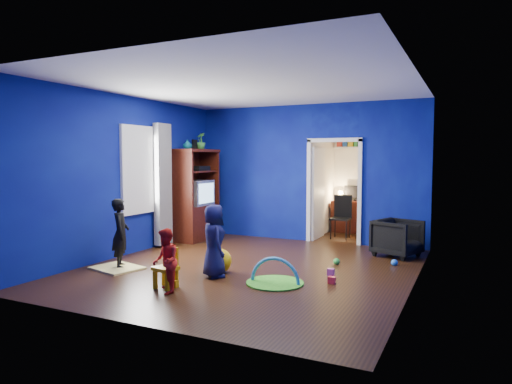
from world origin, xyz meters
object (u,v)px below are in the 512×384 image
at_px(child_black, 121,233).
at_px(hopper_ball, 220,261).
at_px(kid_chair, 166,270).
at_px(armchair, 397,238).
at_px(crt_tv, 197,193).
at_px(tv_armoire, 196,195).
at_px(play_mat, 275,283).
at_px(child_navy, 214,241).
at_px(folding_chair, 341,218).
at_px(study_desk, 351,217).
at_px(toddler_red, 165,261).
at_px(vase, 187,144).

xyz_separation_m(child_black, hopper_ball, (1.60, 0.41, -0.37)).
xyz_separation_m(hopper_ball, kid_chair, (-0.25, -1.04, 0.06)).
relative_size(armchair, crt_tv, 1.05).
xyz_separation_m(armchair, tv_armoire, (-4.22, -0.10, 0.65)).
height_order(hopper_ball, play_mat, hopper_ball).
relative_size(child_navy, crt_tv, 1.55).
distance_m(tv_armoire, folding_chair, 3.21).
bearing_deg(crt_tv, study_desk, 40.83).
xyz_separation_m(tv_armoire, kid_chair, (1.67, -3.33, -0.73)).
distance_m(armchair, kid_chair, 4.28).
bearing_deg(play_mat, kid_chair, -146.88).
bearing_deg(crt_tv, armchair, 1.39).
height_order(toddler_red, folding_chair, folding_chair).
xyz_separation_m(kid_chair, study_desk, (1.15, 5.74, 0.12)).
xyz_separation_m(hopper_ball, play_mat, (1.02, -0.21, -0.18)).
bearing_deg(kid_chair, child_black, 167.62).
xyz_separation_m(tv_armoire, crt_tv, (0.04, 0.00, 0.04)).
bearing_deg(hopper_ball, crt_tv, 129.30).
distance_m(child_black, play_mat, 2.69).
xyz_separation_m(play_mat, folding_chair, (-0.12, 3.95, 0.45)).
bearing_deg(tv_armoire, kid_chair, -63.37).
relative_size(crt_tv, study_desk, 0.80).
height_order(vase, play_mat, vase).
xyz_separation_m(toddler_red, crt_tv, (-1.78, 3.53, 0.59)).
bearing_deg(study_desk, vase, -136.23).
height_order(crt_tv, folding_chair, crt_tv).
bearing_deg(play_mat, child_navy, -177.46).
xyz_separation_m(armchair, vase, (-4.22, -0.40, 1.72)).
xyz_separation_m(crt_tv, study_desk, (2.78, 2.40, -0.65)).
distance_m(child_black, folding_chair, 4.84).
bearing_deg(armchair, crt_tv, 111.67).
bearing_deg(folding_chair, child_navy, -102.01).
bearing_deg(kid_chair, folding_chair, 89.10).
bearing_deg(tv_armoire, child_black, -83.25).
bearing_deg(hopper_ball, play_mat, -11.48).
height_order(tv_armoire, hopper_ball, tv_armoire).
height_order(child_black, play_mat, child_black).
distance_m(toddler_red, kid_chair, 0.31).
bearing_deg(folding_chair, kid_chair, -103.52).
bearing_deg(folding_chair, hopper_ball, -103.51).
distance_m(armchair, crt_tv, 4.24).
distance_m(child_black, hopper_ball, 1.69).
distance_m(crt_tv, hopper_ball, 3.08).
distance_m(armchair, toddler_red, 4.36).
bearing_deg(child_navy, armchair, -84.90).
bearing_deg(play_mat, armchair, 63.80).
bearing_deg(study_desk, tv_armoire, -139.58).
height_order(toddler_red, hopper_ball, toddler_red).
height_order(armchair, hopper_ball, armchair).
bearing_deg(study_desk, folding_chair, -90.00).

